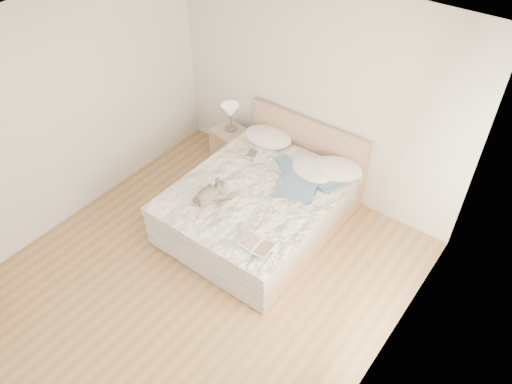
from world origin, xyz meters
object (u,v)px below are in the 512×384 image
photo_book (257,156)px  childrens_book (257,245)px  teddy_bear (208,199)px  table_lamp (230,112)px  bed (261,204)px  nightstand (231,147)px

photo_book → childrens_book: size_ratio=0.78×
teddy_bear → table_lamp: bearing=127.7°
bed → teddy_bear: size_ratio=5.90×
bed → childrens_book: size_ratio=5.96×
photo_book → childrens_book: 1.50m
bed → nightstand: bed is taller
photo_book → bed: bearing=-66.0°
photo_book → teddy_bear: (0.05, -0.98, 0.02)m
childrens_book → teddy_bear: (-0.85, 0.21, 0.02)m
nightstand → teddy_bear: (0.74, -1.29, 0.37)m
table_lamp → photo_book: 0.81m
bed → photo_book: bed is taller
nightstand → table_lamp: 0.55m
bed → photo_book: bearing=132.8°
nightstand → childrens_book: bearing=-43.4°
nightstand → table_lamp: size_ratio=1.47×
photo_book → teddy_bear: bearing=-105.6°
nightstand → teddy_bear: size_ratio=1.54×
bed → childrens_book: bearing=-55.8°
bed → childrens_book: bed is taller
teddy_bear → childrens_book: bearing=-6.1°
table_lamp → photo_book: table_lamp is taller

